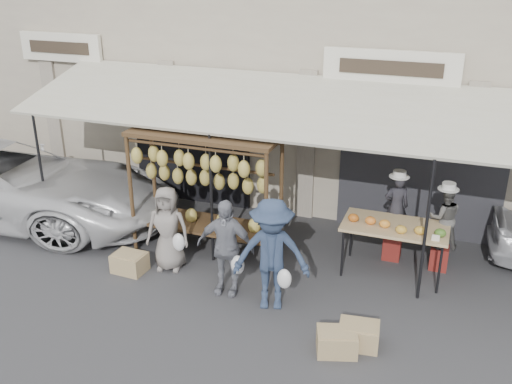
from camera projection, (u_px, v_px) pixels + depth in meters
ground_plane at (242, 305)px, 8.74m from camera, size 90.00×90.00×0.00m
shophouse at (345, 18)px, 12.97m from camera, size 24.00×6.15×7.30m
awning at (290, 107)px, 9.72m from camera, size 10.00×2.35×2.92m
banana_rack at (203, 171)px, 9.68m from camera, size 2.60×0.90×2.24m
produce_table at (395, 228)px, 9.27m from camera, size 1.70×0.90×1.04m
vendor_left at (396, 206)px, 9.73m from camera, size 0.48×0.38×1.15m
vendor_right at (444, 218)px, 9.42m from camera, size 0.61×0.52×1.09m
customer_left at (168, 229)px, 9.52m from camera, size 0.81×0.61×1.48m
customer_mid at (225, 247)px, 8.81m from camera, size 0.96×0.47×1.58m
customer_right at (272, 255)px, 8.39m from camera, size 1.27×0.94×1.77m
stool_left at (392, 247)px, 10.04m from camera, size 0.35×0.35×0.42m
stool_right at (439, 258)px, 9.70m from camera, size 0.36×0.36×0.41m
crate_near_a at (337, 342)px, 7.66m from camera, size 0.63×0.55×0.32m
crate_near_b at (359, 335)px, 7.79m from camera, size 0.58×0.47×0.32m
crate_far at (130, 263)px, 9.63m from camera, size 0.56×0.44×0.32m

